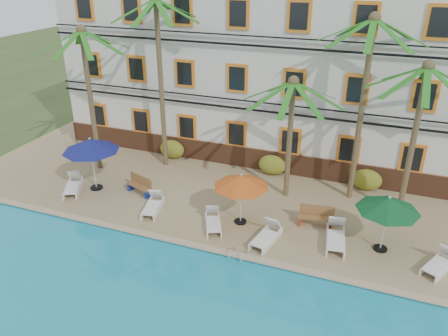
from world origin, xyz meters
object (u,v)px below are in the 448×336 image
at_px(umbrella_green, 388,205).
at_px(lounger_c, 213,221).
at_px(palm_b, 160,62).
at_px(palm_c, 291,119).
at_px(palm_e, 418,118).
at_px(lounger_a, 73,186).
at_px(palm_a, 88,80).
at_px(lounger_e, 336,237).
at_px(lounger_d, 267,236).
at_px(bench_left, 140,185).
at_px(palm_d, 365,87).
at_px(pool_ladder, 238,257).
at_px(umbrella_blue, 90,145).
at_px(umbrella_red, 241,181).
at_px(bench_right, 316,216).
at_px(lounger_b, 153,205).
at_px(lounger_f, 440,263).

relative_size(umbrella_green, lounger_c, 1.31).
relative_size(palm_b, palm_c, 1.52).
distance_m(palm_e, lounger_a, 16.43).
bearing_deg(palm_a, lounger_e, -11.12).
bearing_deg(palm_e, lounger_c, -151.41).
height_order(lounger_d, bench_left, bench_left).
height_order(palm_d, lounger_a, palm_d).
bearing_deg(pool_ladder, umbrella_blue, 161.89).
xyz_separation_m(lounger_c, lounger_e, (5.18, 0.66, 0.04)).
distance_m(umbrella_red, lounger_e, 4.52).
bearing_deg(palm_a, bench_right, -7.20).
bearing_deg(bench_left, lounger_a, -163.16).
xyz_separation_m(umbrella_red, lounger_a, (-8.84, -0.24, -1.77)).
bearing_deg(palm_e, palm_d, 163.07).
height_order(umbrella_blue, lounger_b, umbrella_blue).
distance_m(palm_d, umbrella_red, 6.87).
distance_m(palm_a, pool_ladder, 12.21).
bearing_deg(lounger_f, palm_d, 130.17).
relative_size(lounger_a, lounger_f, 1.07).
height_order(lounger_d, lounger_f, lounger_d).
xyz_separation_m(palm_e, lounger_e, (-2.43, -3.48, -4.28)).
bearing_deg(umbrella_red, lounger_c, -143.09).
xyz_separation_m(lounger_b, lounger_f, (12.22, 0.09, -0.01)).
distance_m(umbrella_blue, bench_left, 3.09).
relative_size(lounger_c, bench_left, 1.19).
xyz_separation_m(palm_d, umbrella_red, (-4.28, -4.09, -3.48)).
height_order(lounger_e, bench_right, lounger_e).
bearing_deg(palm_d, pool_ladder, -118.54).
distance_m(palm_a, umbrella_red, 10.02).
bearing_deg(palm_a, lounger_a, -81.85).
bearing_deg(lounger_a, palm_e, 13.20).
bearing_deg(palm_c, lounger_b, -146.01).
bearing_deg(umbrella_blue, lounger_b, -13.18).
distance_m(lounger_a, lounger_b, 4.71).
bearing_deg(lounger_a, lounger_f, -0.58).
distance_m(palm_c, lounger_d, 5.56).
distance_m(umbrella_red, lounger_c, 2.19).
distance_m(lounger_e, bench_right, 1.49).
xyz_separation_m(palm_a, umbrella_green, (15.18, -2.43, -2.90)).
height_order(palm_d, lounger_c, palm_d).
xyz_separation_m(umbrella_blue, bench_left, (2.39, 0.38, -1.92)).
distance_m(palm_b, palm_c, 7.53).
xyz_separation_m(palm_d, palm_e, (2.31, -0.70, -0.95)).
xyz_separation_m(lounger_c, bench_left, (-4.52, 1.52, 0.20)).
bearing_deg(umbrella_green, palm_a, 170.91).
distance_m(palm_b, lounger_f, 15.76).
bearing_deg(umbrella_green, palm_b, 160.91).
xyz_separation_m(palm_c, lounger_a, (-10.14, -3.40, -3.68)).
xyz_separation_m(palm_c, bench_right, (1.85, -2.19, -3.51)).
relative_size(umbrella_red, lounger_c, 1.29).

